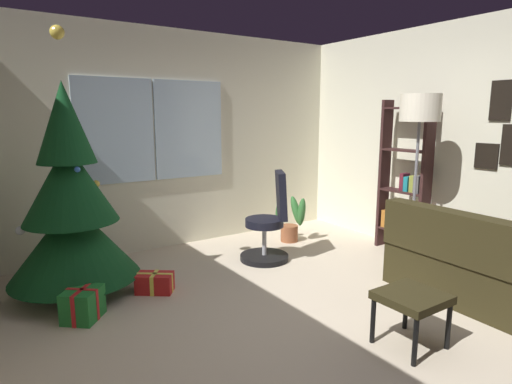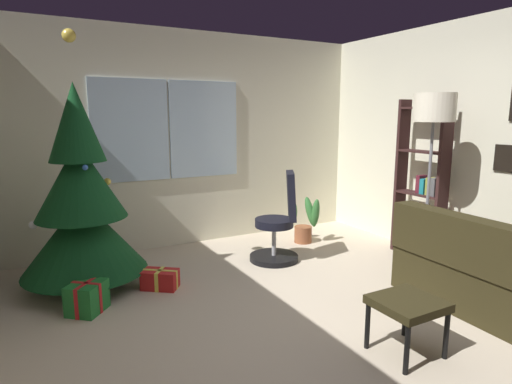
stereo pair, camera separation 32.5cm
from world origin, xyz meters
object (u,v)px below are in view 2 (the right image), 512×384
(bookshelf, at_px, (421,190))
(potted_plant, at_px, (305,224))
(holiday_tree, at_px, (82,206))
(gift_box_red, at_px, (160,279))
(office_chair, at_px, (279,227))
(floor_lamp, at_px, (434,118))
(footstool, at_px, (408,307))
(gift_box_green, at_px, (87,298))

(bookshelf, xyz_separation_m, potted_plant, (-0.87, 1.09, -0.55))
(holiday_tree, relative_size, bookshelf, 1.31)
(holiday_tree, height_order, bookshelf, holiday_tree)
(gift_box_red, distance_m, office_chair, 1.47)
(gift_box_red, relative_size, floor_lamp, 0.21)
(footstool, height_order, gift_box_red, footstool)
(gift_box_red, bearing_deg, footstool, -58.44)
(office_chair, bearing_deg, footstool, -96.50)
(bookshelf, xyz_separation_m, floor_lamp, (-0.42, -0.44, 0.82))
(gift_box_green, bearing_deg, bookshelf, -4.80)
(gift_box_green, xyz_separation_m, potted_plant, (2.79, 0.78, 0.12))
(potted_plant, bearing_deg, footstool, -109.77)
(floor_lamp, distance_m, potted_plant, 2.10)
(office_chair, bearing_deg, gift_box_red, -174.57)
(holiday_tree, bearing_deg, gift_box_red, -32.05)
(gift_box_green, xyz_separation_m, bookshelf, (3.66, -0.31, 0.67))
(footstool, distance_m, holiday_tree, 2.99)
(gift_box_green, xyz_separation_m, office_chair, (2.12, 0.33, 0.27))
(footstool, bearing_deg, gift_box_red, 121.56)
(gift_box_red, bearing_deg, holiday_tree, 147.95)
(footstool, bearing_deg, potted_plant, 70.23)
(office_chair, relative_size, bookshelf, 0.56)
(footstool, relative_size, gift_box_red, 1.13)
(footstool, relative_size, holiday_tree, 0.18)
(gift_box_red, xyz_separation_m, office_chair, (1.43, 0.14, 0.31))
(footstool, bearing_deg, holiday_tree, 127.84)
(footstool, xyz_separation_m, office_chair, (0.24, 2.08, 0.05))
(footstool, distance_m, floor_lamp, 2.11)
(floor_lamp, height_order, potted_plant, floor_lamp)
(potted_plant, bearing_deg, gift_box_green, -164.40)
(holiday_tree, distance_m, potted_plant, 2.79)
(gift_box_red, height_order, bookshelf, bookshelf)
(office_chair, bearing_deg, gift_box_green, -171.08)
(holiday_tree, xyz_separation_m, floor_lamp, (3.16, -1.33, 0.82))
(gift_box_red, relative_size, bookshelf, 0.21)
(holiday_tree, xyz_separation_m, office_chair, (2.05, -0.25, -0.41))
(footstool, xyz_separation_m, floor_lamp, (1.35, 1.00, 1.28))
(bookshelf, bearing_deg, potted_plant, 128.56)
(holiday_tree, height_order, office_chair, holiday_tree)
(office_chair, xyz_separation_m, bookshelf, (1.54, -0.64, 0.40))
(footstool, xyz_separation_m, potted_plant, (0.91, 2.53, -0.09))
(footstool, distance_m, office_chair, 2.10)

